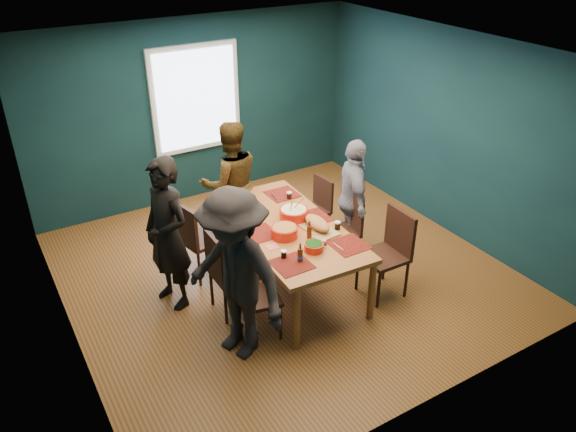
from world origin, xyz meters
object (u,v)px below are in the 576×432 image
at_px(chair_right_far, 317,204).
at_px(person_right, 353,199).
at_px(person_back, 231,183).
at_px(chair_right_mid, 347,225).
at_px(person_near_left, 235,276).
at_px(chair_right_near, 391,247).
at_px(cutting_board, 317,224).
at_px(person_far_left, 168,235).
at_px(bowl_herbs, 314,247).
at_px(bowl_salad, 284,231).
at_px(dining_table, 287,232).
at_px(chair_left_mid, 225,268).
at_px(bowl_dumpling, 294,214).
at_px(chair_left_near, 249,292).
at_px(chair_left_far, 194,235).

distance_m(chair_right_far, person_right, 0.63).
xyz_separation_m(chair_right_far, person_back, (-1.01, 0.53, 0.34)).
height_order(chair_right_mid, person_near_left, person_near_left).
relative_size(person_right, person_near_left, 0.85).
relative_size(chair_right_near, person_back, 0.62).
bearing_deg(chair_right_near, person_back, 118.62).
height_order(chair_right_far, cutting_board, cutting_board).
bearing_deg(person_far_left, bowl_herbs, 34.11).
bearing_deg(cutting_board, chair_right_mid, 20.17).
xyz_separation_m(person_near_left, bowl_salad, (0.85, 0.51, -0.03)).
distance_m(dining_table, chair_left_mid, 0.84).
height_order(chair_right_near, person_far_left, person_far_left).
bearing_deg(person_right, chair_right_far, 40.08).
relative_size(person_back, person_right, 1.08).
bearing_deg(bowl_dumpling, chair_left_near, -144.95).
height_order(chair_right_mid, bowl_salad, bowl_salad).
height_order(chair_right_mid, bowl_herbs, bowl_herbs).
bearing_deg(bowl_herbs, chair_right_far, 54.88).
distance_m(chair_right_far, bowl_herbs, 1.69).
bearing_deg(person_near_left, bowl_herbs, 76.66).
bearing_deg(person_far_left, chair_left_mid, 24.61).
xyz_separation_m(person_right, bowl_herbs, (-1.13, -0.82, 0.09)).
xyz_separation_m(bowl_salad, cutting_board, (0.39, -0.06, -0.00)).
distance_m(chair_left_far, chair_left_near, 1.29).
bearing_deg(chair_right_mid, person_back, 138.55).
relative_size(chair_right_far, chair_right_near, 0.84).
bearing_deg(bowl_dumpling, chair_right_far, 40.69).
height_order(chair_right_near, person_right, person_right).
distance_m(chair_left_near, person_far_left, 1.13).
relative_size(chair_right_near, person_right, 0.67).
height_order(dining_table, bowl_dumpling, bowl_dumpling).
height_order(dining_table, person_far_left, person_far_left).
relative_size(person_back, bowl_dumpling, 5.07).
bearing_deg(chair_right_far, bowl_herbs, -129.33).
height_order(chair_left_mid, cutting_board, chair_left_mid).
height_order(chair_right_far, bowl_herbs, bowl_herbs).
xyz_separation_m(chair_left_mid, chair_right_near, (1.79, -0.61, 0.02)).
relative_size(chair_right_far, person_far_left, 0.49).
distance_m(chair_right_near, person_far_left, 2.50).
relative_size(person_near_left, bowl_salad, 6.19).
xyz_separation_m(dining_table, chair_right_mid, (0.93, 0.08, -0.23)).
bearing_deg(person_near_left, chair_left_far, 154.24).
height_order(chair_right_mid, bowl_dumpling, bowl_dumpling).
bearing_deg(person_far_left, chair_left_near, 9.53).
bearing_deg(chair_left_far, chair_right_far, -11.33).
bearing_deg(bowl_salad, person_back, 87.51).
bearing_deg(person_far_left, chair_right_near, 46.67).
bearing_deg(cutting_board, person_right, 23.25).
height_order(chair_left_near, chair_right_far, chair_left_near).
bearing_deg(chair_left_mid, chair_right_near, -17.79).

